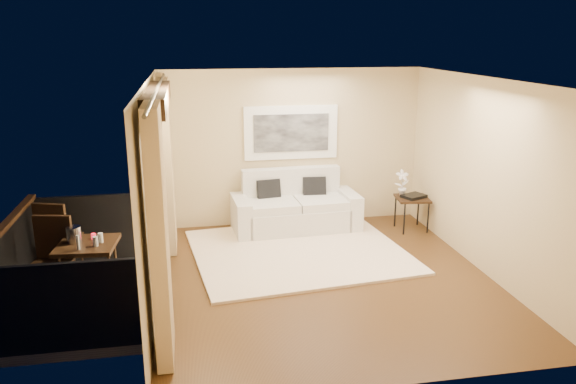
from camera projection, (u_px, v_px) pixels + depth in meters
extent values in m
plane|color=#503317|center=(326.00, 279.00, 7.74)|extent=(5.00, 5.00, 0.00)
plane|color=white|center=(330.00, 80.00, 7.00)|extent=(5.00, 5.00, 0.00)
plane|color=#C7B286|center=(292.00, 148.00, 9.74)|extent=(4.50, 0.00, 4.50)
plane|color=#C7B286|center=(396.00, 256.00, 5.00)|extent=(4.50, 0.00, 4.50)
plane|color=#C7B286|center=(485.00, 177.00, 7.76)|extent=(0.00, 5.00, 5.00)
plane|color=#C7B286|center=(158.00, 161.00, 8.74)|extent=(0.00, 2.70, 2.70)
plane|color=#C7B286|center=(142.00, 246.00, 5.23)|extent=(0.00, 2.70, 2.70)
plane|color=#C7B286|center=(146.00, 95.00, 6.66)|extent=(0.00, 2.40, 2.40)
cube|color=black|center=(156.00, 98.00, 6.69)|extent=(0.28, 2.40, 0.22)
cube|color=#605B56|center=(88.00, 301.00, 7.21)|extent=(1.80, 2.60, 0.12)
cube|color=black|center=(11.00, 266.00, 6.91)|extent=(0.06, 2.60, 1.00)
cube|color=black|center=(98.00, 228.00, 8.26)|extent=(1.80, 0.06, 1.00)
cube|color=black|center=(63.00, 308.00, 5.86)|extent=(1.80, 0.06, 1.00)
cube|color=black|center=(5.00, 226.00, 6.77)|extent=(0.10, 2.60, 0.06)
cube|color=tan|center=(167.00, 167.00, 8.48)|extent=(0.16, 0.75, 2.62)
cube|color=tan|center=(159.00, 237.00, 5.55)|extent=(0.16, 0.75, 2.62)
cylinder|color=#4C473F|center=(157.00, 88.00, 6.66)|extent=(0.04, 4.80, 0.04)
cube|color=white|center=(291.00, 133.00, 9.63)|extent=(1.62, 0.05, 0.92)
cube|color=black|center=(291.00, 133.00, 9.60)|extent=(1.30, 0.02, 0.64)
cube|color=#FFE8CD|center=(298.00, 251.00, 8.65)|extent=(3.43, 3.07, 0.04)
cube|color=silver|center=(296.00, 218.00, 9.59)|extent=(1.77, 1.00, 0.42)
cube|color=silver|center=(291.00, 191.00, 9.81)|extent=(1.73, 0.32, 0.83)
cube|color=silver|center=(241.00, 217.00, 9.35)|extent=(0.29, 0.92, 0.63)
cube|color=silver|center=(348.00, 209.00, 9.77)|extent=(0.29, 0.92, 0.63)
cube|color=silver|center=(272.00, 205.00, 9.39)|extent=(0.85, 0.85, 0.14)
cube|color=silver|center=(320.00, 202.00, 9.58)|extent=(0.85, 0.85, 0.14)
cube|color=black|center=(269.00, 191.00, 9.56)|extent=(0.43, 0.24, 0.41)
cube|color=black|center=(314.00, 188.00, 9.74)|extent=(0.42, 0.21, 0.41)
cube|color=black|center=(412.00, 198.00, 9.53)|extent=(0.59, 0.59, 0.04)
cylinder|color=black|center=(404.00, 219.00, 9.37)|extent=(0.03, 0.03, 0.54)
cylinder|color=black|center=(428.00, 218.00, 9.45)|extent=(0.03, 0.03, 0.54)
cylinder|color=black|center=(395.00, 212.00, 9.77)|extent=(0.03, 0.03, 0.54)
cylinder|color=black|center=(418.00, 210.00, 9.85)|extent=(0.03, 0.03, 0.54)
cube|color=black|center=(414.00, 196.00, 9.51)|extent=(0.46, 0.41, 0.05)
imported|color=white|center=(402.00, 183.00, 9.58)|extent=(0.24, 0.17, 0.45)
cube|color=black|center=(87.00, 245.00, 6.82)|extent=(0.74, 0.74, 0.05)
cylinder|color=black|center=(62.00, 287.00, 6.62)|extent=(0.04, 0.04, 0.75)
cylinder|color=black|center=(111.00, 284.00, 6.72)|extent=(0.04, 0.04, 0.75)
cylinder|color=black|center=(71.00, 269.00, 7.15)|extent=(0.04, 0.04, 0.75)
cylinder|color=black|center=(116.00, 265.00, 7.24)|extent=(0.04, 0.04, 0.75)
cube|color=black|center=(61.00, 238.00, 7.87)|extent=(0.58, 0.58, 0.05)
cube|color=black|center=(50.00, 225.00, 7.60)|extent=(0.45, 0.19, 0.60)
cylinder|color=black|center=(81.00, 251.00, 8.09)|extent=(0.03, 0.03, 0.47)
cylinder|color=black|center=(57.00, 250.00, 8.14)|extent=(0.03, 0.03, 0.47)
cylinder|color=black|center=(68.00, 261.00, 7.74)|extent=(0.03, 0.03, 0.47)
cylinder|color=black|center=(43.00, 260.00, 7.79)|extent=(0.03, 0.03, 0.47)
cube|color=black|center=(49.00, 266.00, 6.89)|extent=(0.56, 0.56, 0.06)
cube|color=black|center=(54.00, 239.00, 7.02)|extent=(0.47, 0.15, 0.62)
cylinder|color=black|center=(29.00, 293.00, 6.78)|extent=(0.03, 0.03, 0.48)
cylinder|color=black|center=(60.00, 293.00, 6.77)|extent=(0.03, 0.03, 0.48)
cylinder|color=black|center=(43.00, 279.00, 7.15)|extent=(0.03, 0.03, 0.48)
cylinder|color=black|center=(73.00, 280.00, 7.14)|extent=(0.03, 0.03, 0.48)
cylinder|color=silver|center=(74.00, 235.00, 6.82)|extent=(0.18, 0.18, 0.20)
cylinder|color=red|center=(94.00, 236.00, 6.95)|extent=(0.06, 0.06, 0.07)
cylinder|color=silver|center=(78.00, 243.00, 6.58)|extent=(0.04, 0.04, 0.18)
cylinder|color=silver|center=(95.00, 241.00, 6.70)|extent=(0.06, 0.06, 0.12)
cylinder|color=white|center=(101.00, 238.00, 6.82)|extent=(0.06, 0.06, 0.12)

